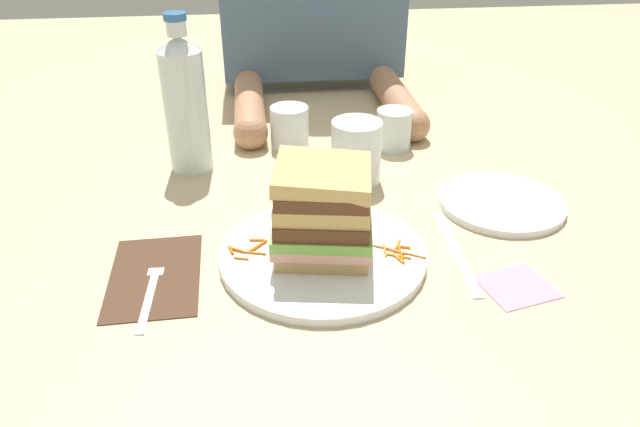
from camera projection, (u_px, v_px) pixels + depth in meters
ground_plane at (310, 254)px, 0.79m from camera, size 3.00×3.00×0.00m
main_plate at (323, 255)px, 0.78m from camera, size 0.27×0.27×0.01m
sandwich at (323, 212)px, 0.74m from camera, size 0.14×0.13×0.13m
carrot_shred_0 at (254, 253)px, 0.77m from camera, size 0.03×0.01×0.00m
carrot_shred_1 at (258, 246)px, 0.78m from camera, size 0.03×0.03×0.00m
carrot_shred_2 at (241, 258)px, 0.76m from camera, size 0.02×0.01×0.00m
carrot_shred_3 at (231, 251)px, 0.77m from camera, size 0.01×0.02×0.00m
carrot_shred_4 at (257, 240)px, 0.80m from camera, size 0.02×0.01×0.00m
carrot_shred_5 at (236, 251)px, 0.77m from camera, size 0.02×0.01×0.00m
carrot_shred_6 at (415, 255)px, 0.76m from camera, size 0.03×0.02×0.00m
carrot_shred_7 at (399, 256)px, 0.76m from camera, size 0.03×0.02×0.00m
carrot_shred_8 at (403, 247)px, 0.78m from camera, size 0.02×0.01×0.00m
carrot_shred_9 at (399, 258)px, 0.76m from camera, size 0.01×0.02×0.00m
carrot_shred_10 at (401, 253)px, 0.77m from camera, size 0.01×0.03×0.00m
carrot_shred_11 at (382, 247)px, 0.78m from camera, size 0.02×0.01×0.00m
carrot_shred_12 at (397, 245)px, 0.79m from camera, size 0.01×0.02×0.00m
carrot_shred_13 at (395, 251)px, 0.77m from camera, size 0.02×0.02×0.00m
carrot_shred_14 at (385, 250)px, 0.78m from camera, size 0.01×0.03×0.00m
napkin_dark at (155, 275)px, 0.75m from camera, size 0.12×0.18×0.00m
fork at (152, 284)px, 0.73m from camera, size 0.02×0.17×0.00m
knife at (458, 254)px, 0.79m from camera, size 0.02×0.20×0.00m
juice_glass at (356, 156)px, 0.95m from camera, size 0.08×0.08×0.10m
water_bottle at (185, 103)px, 0.96m from camera, size 0.07×0.07×0.26m
empty_tumbler_0 at (394, 129)px, 1.07m from camera, size 0.06×0.06×0.07m
empty_tumbler_1 at (291, 127)px, 1.07m from camera, size 0.07×0.07×0.08m
side_plate at (501, 203)px, 0.90m from camera, size 0.19×0.19×0.01m
napkin_pink at (517, 286)px, 0.73m from camera, size 0.10×0.09×0.00m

